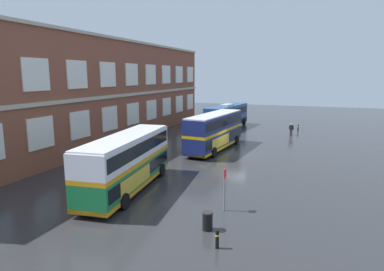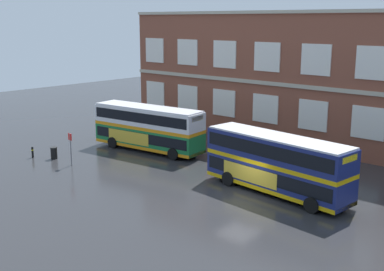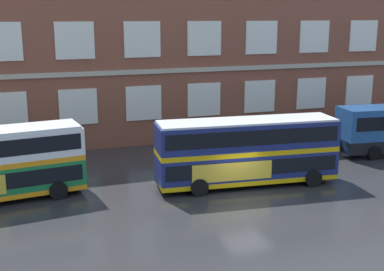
% 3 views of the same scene
% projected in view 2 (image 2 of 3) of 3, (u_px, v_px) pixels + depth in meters
% --- Properties ---
extents(ground_plane, '(120.00, 120.00, 0.00)m').
position_uv_depth(ground_plane, '(256.00, 191.00, 35.07)').
color(ground_plane, '#2B2B2D').
extents(brick_terminal_building, '(50.60, 8.19, 12.59)m').
position_uv_depth(brick_terminal_building, '(362.00, 83.00, 45.11)').
color(brick_terminal_building, brown).
rests_on(brick_terminal_building, ground).
extents(double_decker_near, '(11.23, 3.86, 4.07)m').
position_uv_depth(double_decker_near, '(148.00, 127.00, 45.57)').
color(double_decker_near, '#197038').
rests_on(double_decker_near, ground).
extents(double_decker_middle, '(11.20, 3.68, 4.07)m').
position_uv_depth(double_decker_middle, '(276.00, 163.00, 34.23)').
color(double_decker_middle, navy).
rests_on(double_decker_middle, ground).
extents(bus_stand_flag, '(0.44, 0.10, 2.70)m').
position_uv_depth(bus_stand_flag, '(71.00, 146.00, 40.92)').
color(bus_stand_flag, slate).
rests_on(bus_stand_flag, ground).
extents(station_litter_bin, '(0.60, 0.60, 1.03)m').
position_uv_depth(station_litter_bin, '(54.00, 153.00, 43.15)').
color(station_litter_bin, black).
rests_on(station_litter_bin, ground).
extents(safety_bollard_east, '(0.19, 0.19, 0.95)m').
position_uv_depth(safety_bollard_east, '(33.00, 152.00, 43.51)').
color(safety_bollard_east, black).
rests_on(safety_bollard_east, ground).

